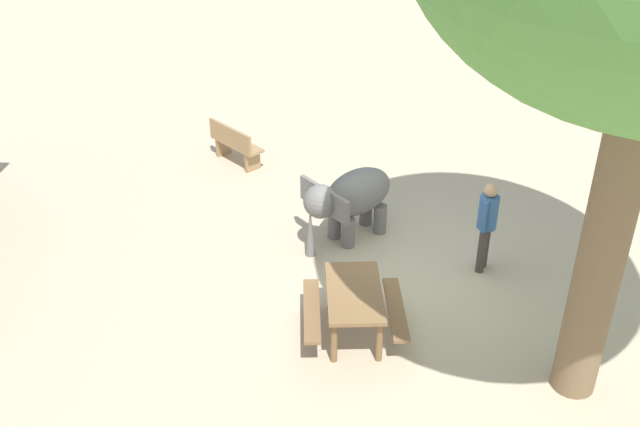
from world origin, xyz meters
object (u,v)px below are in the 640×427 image
Objects in this scene: person_handler at (487,221)px; wooden_bench at (235,143)px; picnic_table_near at (354,302)px; elephant at (350,198)px.

person_handler is 1.25× the size of wooden_bench.
wooden_bench reaches higher than picnic_table_near.
elephant is at bearing 4.26° from person_handler.
person_handler is 2.84m from picnic_table_near.
picnic_table_near is (-5.57, -2.78, 0.12)m from wooden_bench.
person_handler is 6.14m from wooden_bench.
person_handler reaches higher than picnic_table_near.
person_handler is 0.98× the size of picnic_table_near.
elephant is 1.09× the size of person_handler.
elephant is 1.37× the size of wooden_bench.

